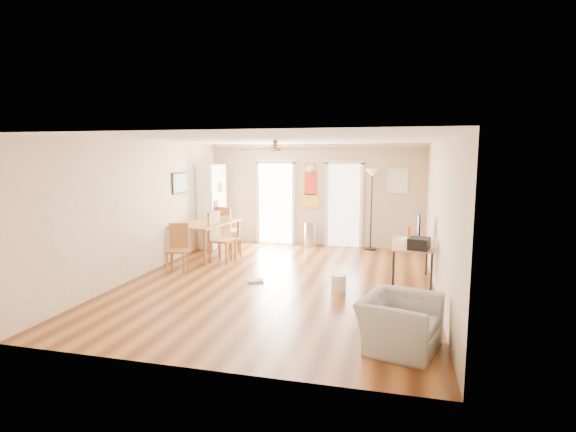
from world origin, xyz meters
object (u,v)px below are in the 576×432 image
(computer_desk, at_px, (411,263))
(armchair, at_px, (400,323))
(wastebasket_a, at_px, (339,283))
(torchiere_lamp, at_px, (371,210))
(dining_table, at_px, (207,240))
(dining_chair_right_b, at_px, (223,238))
(bookshelf, at_px, (212,206))
(printer, at_px, (419,243))
(dining_chair_near, at_px, (177,248))
(trash_can, at_px, (310,235))
(dining_chair_far, at_px, (229,227))
(dining_chair_right_a, at_px, (230,237))

(computer_desk, relative_size, armchair, 1.43)
(wastebasket_a, bearing_deg, torchiere_lamp, 85.00)
(dining_table, xyz_separation_m, dining_chair_right_b, (0.55, -0.38, 0.15))
(bookshelf, xyz_separation_m, printer, (4.97, -2.73, -0.20))
(dining_chair_near, relative_size, armchair, 0.97)
(trash_can, bearing_deg, computer_desk, -48.42)
(dining_table, relative_size, dining_chair_near, 1.70)
(dining_table, xyz_separation_m, dining_chair_far, (0.11, 1.08, 0.12))
(computer_desk, bearing_deg, armchair, -93.96)
(dining_chair_right_b, relative_size, armchair, 1.12)
(bookshelf, relative_size, dining_chair_far, 1.99)
(computer_desk, height_order, wastebasket_a, computer_desk)
(torchiere_lamp, bearing_deg, dining_chair_right_a, -151.46)
(computer_desk, bearing_deg, wastebasket_a, -145.79)
(bookshelf, xyz_separation_m, dining_chair_far, (0.48, -0.11, -0.52))
(wastebasket_a, xyz_separation_m, armchair, (1.02, -2.06, 0.17))
(trash_can, relative_size, torchiere_lamp, 0.31)
(trash_can, height_order, printer, printer)
(dining_chair_near, xyz_separation_m, computer_desk, (4.55, 0.27, -0.10))
(armchair, bearing_deg, printer, 8.98)
(dining_chair_right_b, height_order, printer, dining_chair_right_b)
(trash_can, bearing_deg, bookshelf, -168.16)
(bookshelf, relative_size, trash_can, 3.37)
(dining_chair_right_b, distance_m, trash_can, 2.59)
(trash_can, bearing_deg, dining_chair_near, -125.36)
(dining_table, distance_m, dining_chair_far, 1.09)
(printer, bearing_deg, bookshelf, 164.59)
(bookshelf, relative_size, dining_table, 1.29)
(dining_chair_near, bearing_deg, trash_can, 40.76)
(dining_chair_far, bearing_deg, wastebasket_a, 151.91)
(computer_desk, xyz_separation_m, wastebasket_a, (-1.22, -0.83, -0.23))
(torchiere_lamp, height_order, wastebasket_a, torchiere_lamp)
(dining_table, distance_m, printer, 4.87)
(computer_desk, bearing_deg, dining_chair_near, -176.66)
(dining_table, bearing_deg, dining_chair_far, 84.23)
(dining_chair_right_a, relative_size, torchiere_lamp, 0.47)
(dining_chair_right_a, xyz_separation_m, trash_can, (1.52, 1.64, -0.16))
(dining_chair_near, height_order, dining_chair_far, dining_chair_far)
(bookshelf, bearing_deg, dining_chair_near, -94.19)
(dining_chair_right_b, bearing_deg, wastebasket_a, -109.88)
(dining_chair_near, distance_m, armchair, 5.08)
(dining_chair_right_a, height_order, wastebasket_a, dining_chair_right_a)
(trash_can, bearing_deg, dining_chair_far, -162.53)
(dining_chair_near, relative_size, torchiere_lamp, 0.48)
(computer_desk, bearing_deg, dining_chair_right_a, 164.50)
(printer, relative_size, armchair, 0.39)
(torchiere_lamp, xyz_separation_m, printer, (1.00, -3.26, -0.15))
(dining_table, relative_size, computer_desk, 1.15)
(bookshelf, xyz_separation_m, dining_chair_right_b, (0.92, -1.57, -0.49))
(wastebasket_a, bearing_deg, trash_can, 108.77)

